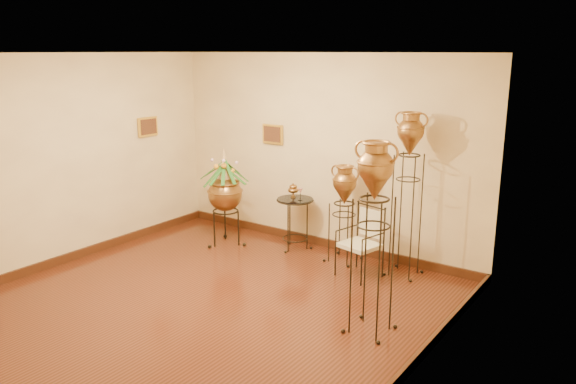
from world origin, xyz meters
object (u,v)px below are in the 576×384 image
Objects in this scene: amphora_mid at (373,238)px; planter_urn at (225,190)px; amphora_tall at (407,193)px; side_table at (295,223)px; armchair at (360,242)px.

planter_urn is (-3.00, 1.19, -0.18)m from amphora_mid.
amphora_tall reaches higher than planter_urn.
planter_urn is at bearing 158.42° from amphora_mid.
planter_urn is at bearing -156.14° from side_table.
amphora_tall is at bearing 101.82° from amphora_mid.
amphora_tall reaches higher than side_table.
amphora_mid is (0.34, -1.61, -0.07)m from amphora_tall.
amphora_mid is 3.24m from planter_urn.
armchair is at bearing -17.12° from side_table.
planter_urn reaches higher than armchair.
armchair is 0.96× the size of side_table.
armchair is (-0.78, 1.22, -0.56)m from amphora_mid.
armchair is at bearing -138.88° from amphora_tall.
amphora_tall is 1.42× the size of planter_urn.
side_table is at bearing 141.72° from amphora_mid.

